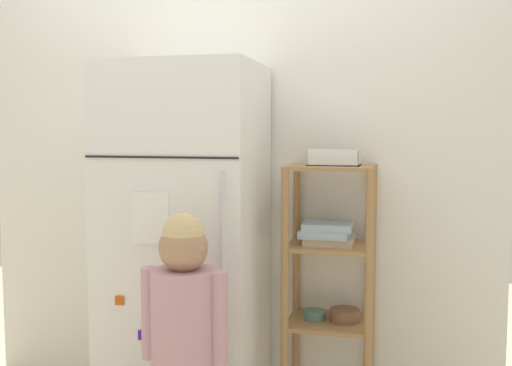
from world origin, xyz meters
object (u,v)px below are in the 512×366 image
object	(u,v)px
refrigerator	(186,245)
pantry_shelf_unit	(330,265)
fruit_bin	(336,159)
child_standing	(184,323)

from	to	relation	value
refrigerator	pantry_shelf_unit	xyz separation A→B (m)	(0.66, 0.12, -0.09)
refrigerator	fruit_bin	xyz separation A→B (m)	(0.68, 0.13, 0.40)
child_standing	refrigerator	bearing A→B (deg)	109.48
refrigerator	pantry_shelf_unit	world-z (taller)	refrigerator
refrigerator	fruit_bin	bearing A→B (deg)	10.61
pantry_shelf_unit	refrigerator	bearing A→B (deg)	-169.72
refrigerator	pantry_shelf_unit	bearing A→B (deg)	10.28
refrigerator	child_standing	size ratio (longest dim) A/B	1.57
refrigerator	pantry_shelf_unit	size ratio (longest dim) A/B	1.38
refrigerator	fruit_bin	world-z (taller)	refrigerator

